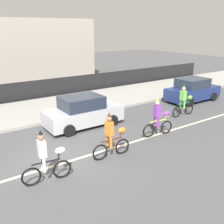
{
  "coord_description": "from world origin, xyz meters",
  "views": [
    {
      "loc": [
        -3.49,
        -9.04,
        5.02
      ],
      "look_at": [
        3.57,
        1.2,
        1.0
      ],
      "focal_mm": 42.0,
      "sensor_mm": 36.0,
      "label": 1
    }
  ],
  "objects_px": {
    "parade_cyclist_zebra": "(46,159)",
    "parade_cyclist_purple": "(158,119)",
    "parked_car_navy": "(192,90)",
    "parade_cyclist_orange": "(112,138)",
    "parade_cyclist_lime": "(184,102)",
    "parked_car_silver": "(83,112)"
  },
  "relations": [
    {
      "from": "parade_cyclist_zebra",
      "to": "parade_cyclist_purple",
      "type": "xyz_separation_m",
      "value": [
        5.93,
        0.81,
        0.0
      ]
    },
    {
      "from": "parade_cyclist_purple",
      "to": "parked_car_silver",
      "type": "relative_size",
      "value": 0.47
    },
    {
      "from": "parade_cyclist_purple",
      "to": "parade_cyclist_lime",
      "type": "bearing_deg",
      "value": 21.57
    },
    {
      "from": "parade_cyclist_orange",
      "to": "parade_cyclist_lime",
      "type": "xyz_separation_m",
      "value": [
        6.47,
        1.89,
        0.0
      ]
    },
    {
      "from": "parade_cyclist_zebra",
      "to": "parade_cyclist_purple",
      "type": "bearing_deg",
      "value": 7.79
    },
    {
      "from": "parade_cyclist_zebra",
      "to": "parked_car_navy",
      "type": "relative_size",
      "value": 0.47
    },
    {
      "from": "parade_cyclist_lime",
      "to": "parked_car_silver",
      "type": "distance_m",
      "value": 6.02
    },
    {
      "from": "parade_cyclist_zebra",
      "to": "parade_cyclist_orange",
      "type": "height_order",
      "value": "same"
    },
    {
      "from": "parade_cyclist_lime",
      "to": "parked_car_navy",
      "type": "relative_size",
      "value": 0.47
    },
    {
      "from": "parked_car_navy",
      "to": "parked_car_silver",
      "type": "distance_m",
      "value": 8.81
    },
    {
      "from": "parade_cyclist_lime",
      "to": "parked_car_silver",
      "type": "xyz_separation_m",
      "value": [
        -5.72,
        1.87,
        -0.06
      ]
    },
    {
      "from": "parade_cyclist_zebra",
      "to": "parked_car_silver",
      "type": "bearing_deg",
      "value": 48.33
    },
    {
      "from": "parade_cyclist_zebra",
      "to": "parade_cyclist_purple",
      "type": "height_order",
      "value": "same"
    },
    {
      "from": "parade_cyclist_purple",
      "to": "parade_cyclist_zebra",
      "type": "bearing_deg",
      "value": -172.21
    },
    {
      "from": "parade_cyclist_orange",
      "to": "parade_cyclist_purple",
      "type": "bearing_deg",
      "value": 10.16
    },
    {
      "from": "parade_cyclist_zebra",
      "to": "parked_car_navy",
      "type": "xyz_separation_m",
      "value": [
        12.37,
        4.01,
        -0.06
      ]
    },
    {
      "from": "parade_cyclist_lime",
      "to": "parked_car_navy",
      "type": "distance_m",
      "value": 3.61
    },
    {
      "from": "parked_car_navy",
      "to": "parade_cyclist_lime",
      "type": "bearing_deg",
      "value": -148.71
    },
    {
      "from": "parade_cyclist_zebra",
      "to": "parade_cyclist_purple",
      "type": "relative_size",
      "value": 1.0
    },
    {
      "from": "parade_cyclist_orange",
      "to": "parked_car_navy",
      "type": "relative_size",
      "value": 0.47
    },
    {
      "from": "parade_cyclist_orange",
      "to": "parked_car_silver",
      "type": "xyz_separation_m",
      "value": [
        0.75,
        3.75,
        -0.06
      ]
    },
    {
      "from": "parade_cyclist_orange",
      "to": "parade_cyclist_lime",
      "type": "height_order",
      "value": "same"
    }
  ]
}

